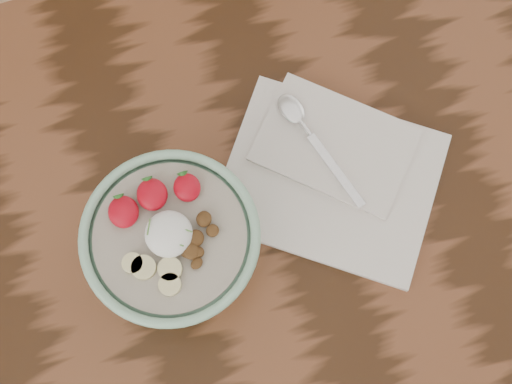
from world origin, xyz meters
TOP-DOWN VIEW (x-y plane):
  - table at (0.00, 0.00)cm, footprint 160.00×90.00cm
  - breakfast_bowl at (-17.10, 1.67)cm, footprint 21.05×21.05cm
  - napkin at (5.38, 5.89)cm, footprint 35.25×34.19cm
  - spoon at (3.68, 13.11)cm, footprint 7.12×18.58cm

SIDE VIEW (x-z plane):
  - table at x=0.00cm, z-range 28.20..103.20cm
  - napkin at x=5.38cm, z-range 74.86..76.55cm
  - spoon at x=3.68cm, z-range 76.61..77.59cm
  - breakfast_bowl at x=-17.10cm, z-range 75.15..89.08cm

